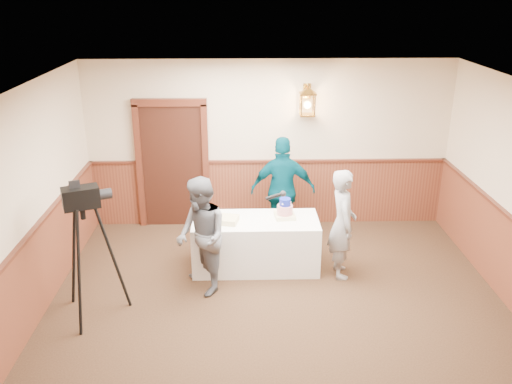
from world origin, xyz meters
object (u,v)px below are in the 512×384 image
(display_table, at_px, (256,243))
(tv_camera_rig, at_px, (89,260))
(interviewer, at_px, (201,237))
(tiered_cake, at_px, (285,210))
(sheet_cake_green, at_px, (206,213))
(assistant_p, at_px, (283,190))
(sheet_cake_yellow, at_px, (225,219))
(baker, at_px, (342,224))

(display_table, height_order, tv_camera_rig, tv_camera_rig)
(tv_camera_rig, bearing_deg, interviewer, -0.89)
(tv_camera_rig, bearing_deg, tiered_cake, 4.01)
(sheet_cake_green, bearing_deg, display_table, -13.93)
(tiered_cake, height_order, sheet_cake_green, tiered_cake)
(display_table, xyz_separation_m, interviewer, (-0.73, -0.64, 0.43))
(display_table, bearing_deg, assistant_p, 62.65)
(tiered_cake, distance_m, assistant_p, 0.81)
(display_table, distance_m, tiered_cake, 0.65)
(sheet_cake_yellow, bearing_deg, interviewer, -116.48)
(display_table, height_order, interviewer, interviewer)
(tiered_cake, distance_m, interviewer, 1.35)
(sheet_cake_yellow, relative_size, baker, 0.24)
(tiered_cake, bearing_deg, sheet_cake_green, 174.57)
(display_table, relative_size, sheet_cake_green, 5.39)
(display_table, relative_size, interviewer, 1.13)
(tiered_cake, bearing_deg, sheet_cake_yellow, -170.89)
(assistant_p, bearing_deg, sheet_cake_yellow, 48.83)
(tiered_cake, bearing_deg, tv_camera_rig, -153.43)
(display_table, height_order, sheet_cake_yellow, sheet_cake_yellow)
(display_table, bearing_deg, interviewer, -138.58)
(assistant_p, distance_m, tv_camera_rig, 3.24)
(tiered_cake, height_order, tv_camera_rig, tv_camera_rig)
(sheet_cake_green, bearing_deg, tv_camera_rig, -134.82)
(sheet_cake_green, relative_size, interviewer, 0.21)
(sheet_cake_green, xyz_separation_m, interviewer, (-0.01, -0.82, 0.01))
(sheet_cake_green, height_order, baker, baker)
(display_table, relative_size, baker, 1.14)
(sheet_cake_yellow, xyz_separation_m, baker, (1.64, -0.18, -0.00))
(interviewer, xyz_separation_m, baker, (1.93, 0.39, -0.01))
(tv_camera_rig, bearing_deg, sheet_cake_yellow, 11.70)
(assistant_p, bearing_deg, tv_camera_rig, 41.43)
(sheet_cake_yellow, height_order, interviewer, interviewer)
(display_table, bearing_deg, sheet_cake_yellow, -171.22)
(tiered_cake, bearing_deg, baker, -22.40)
(tiered_cake, height_order, assistant_p, assistant_p)
(display_table, xyz_separation_m, tv_camera_rig, (-2.06, -1.17, 0.39))
(interviewer, bearing_deg, tv_camera_rig, -91.99)
(sheet_cake_yellow, relative_size, interviewer, 0.23)
(sheet_cake_yellow, distance_m, tv_camera_rig, 1.96)
(display_table, bearing_deg, sheet_cake_green, 166.07)
(interviewer, bearing_deg, display_table, 107.76)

